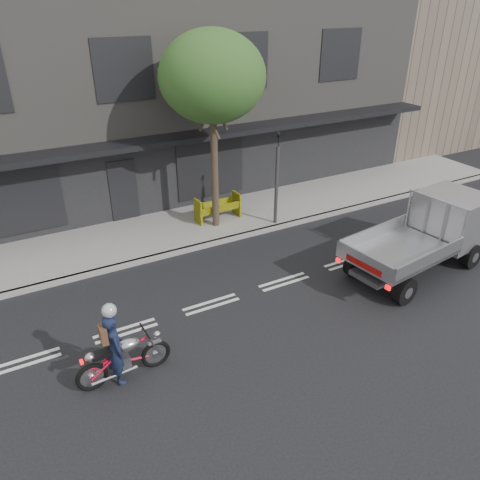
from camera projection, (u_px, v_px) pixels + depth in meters
name	position (u px, v px, depth m)	size (l,w,h in m)	color
ground	(211.00, 304.00, 12.89)	(80.00, 80.00, 0.00)	black
sidewalk	(154.00, 234.00, 16.52)	(32.00, 3.20, 0.15)	gray
kerb	(170.00, 254.00, 15.27)	(32.00, 0.20, 0.15)	gray
building_main	(94.00, 90.00, 19.82)	(26.00, 10.00, 8.00)	slate
building_neighbour	(431.00, 44.00, 27.81)	(14.00, 10.00, 10.00)	brown
street_tree	(212.00, 77.00, 14.64)	(3.40, 3.40, 6.74)	#382B21
traffic_light_pole	(277.00, 184.00, 16.51)	(0.12, 0.12, 3.50)	#2D2D30
motorcycle	(124.00, 357.00, 10.20)	(2.15, 0.62, 1.10)	black
rider	(115.00, 349.00, 10.00)	(0.63, 0.41, 1.73)	#141C37
flatbed_ute	(442.00, 224.00, 14.45)	(5.11, 2.59, 2.27)	black
construction_barrier	(221.00, 210.00, 17.05)	(1.70, 0.68, 0.95)	yellow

